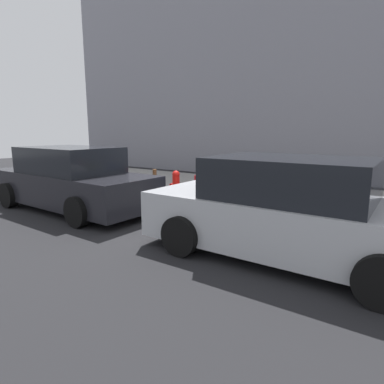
# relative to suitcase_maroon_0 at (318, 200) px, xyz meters

# --- Properties ---
(ground_plane) EXTENTS (40.00, 40.00, 0.00)m
(ground_plane) POSITION_rel_suitcase_maroon_0_xyz_m (2.92, 0.66, -0.49)
(ground_plane) COLOR black
(sidewalk_curb) EXTENTS (18.00, 5.00, 0.14)m
(sidewalk_curb) POSITION_rel_suitcase_maroon_0_xyz_m (2.92, -1.84, -0.42)
(sidewalk_curb) COLOR gray
(sidewalk_curb) RESTS_ON ground_plane
(building_facade_sidewalk_side) EXTENTS (24.00, 3.00, 13.17)m
(building_facade_sidewalk_side) POSITION_rel_suitcase_maroon_0_xyz_m (2.92, -7.29, 6.09)
(building_facade_sidewalk_side) COLOR gray
(building_facade_sidewalk_side) RESTS_ON ground_plane
(suitcase_maroon_0) EXTENTS (0.45, 0.22, 0.95)m
(suitcase_maroon_0) POSITION_rel_suitcase_maroon_0_xyz_m (0.00, 0.00, 0.00)
(suitcase_maroon_0) COLOR maroon
(suitcase_maroon_0) RESTS_ON sidewalk_curb
(suitcase_olive_1) EXTENTS (0.47, 0.24, 0.76)m
(suitcase_olive_1) POSITION_rel_suitcase_maroon_0_xyz_m (0.55, -0.05, -0.00)
(suitcase_olive_1) COLOR #59601E
(suitcase_olive_1) RESTS_ON sidewalk_curb
(suitcase_silver_2) EXTENTS (0.49, 0.24, 0.59)m
(suitcase_silver_2) POSITION_rel_suitcase_maroon_0_xyz_m (1.12, 0.00, -0.09)
(suitcase_silver_2) COLOR #9EA0A8
(suitcase_silver_2) RESTS_ON sidewalk_curb
(suitcase_navy_3) EXTENTS (0.48, 0.23, 1.02)m
(suitcase_navy_3) POSITION_rel_suitcase_maroon_0_xyz_m (1.69, -0.05, 0.03)
(suitcase_navy_3) COLOR navy
(suitcase_navy_3) RESTS_ON sidewalk_curb
(suitcase_black_4) EXTENTS (0.45, 0.24, 0.76)m
(suitcase_black_4) POSITION_rel_suitcase_maroon_0_xyz_m (2.24, -0.01, -0.00)
(suitcase_black_4) COLOR black
(suitcase_black_4) RESTS_ON sidewalk_curb
(suitcase_red_5) EXTENTS (0.51, 0.24, 0.73)m
(suitcase_red_5) POSITION_rel_suitcase_maroon_0_xyz_m (2.81, 0.06, -0.02)
(suitcase_red_5) COLOR red
(suitcase_red_5) RESTS_ON sidewalk_curb
(fire_hydrant) EXTENTS (0.39, 0.21, 0.73)m
(fire_hydrant) POSITION_rel_suitcase_maroon_0_xyz_m (3.79, 0.01, 0.03)
(fire_hydrant) COLOR red
(fire_hydrant) RESTS_ON sidewalk_curb
(bollard_post) EXTENTS (0.11, 0.11, 0.74)m
(bollard_post) POSITION_rel_suitcase_maroon_0_xyz_m (4.44, 0.16, 0.02)
(bollard_post) COLOR brown
(bollard_post) RESTS_ON sidewalk_curb
(parked_car_silver_0) EXTENTS (4.47, 2.13, 1.55)m
(parked_car_silver_0) POSITION_rel_suitcase_maroon_0_xyz_m (-0.09, 2.21, 0.24)
(parked_car_silver_0) COLOR #B2B5BA
(parked_car_silver_0) RESTS_ON ground_plane
(parked_car_charcoal_1) EXTENTS (4.78, 2.05, 1.56)m
(parked_car_charcoal_1) POSITION_rel_suitcase_maroon_0_xyz_m (5.40, 2.21, 0.24)
(parked_car_charcoal_1) COLOR black
(parked_car_charcoal_1) RESTS_ON ground_plane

